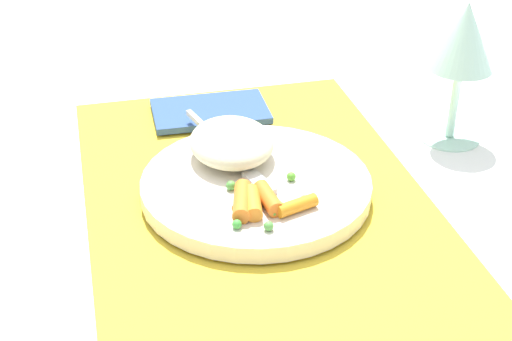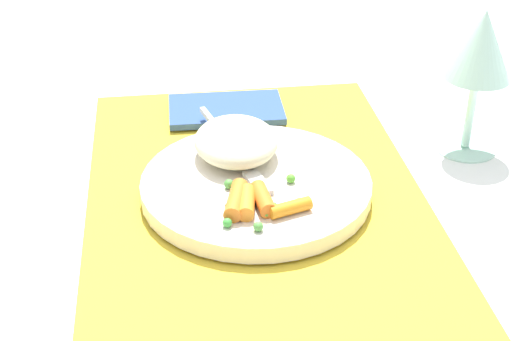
% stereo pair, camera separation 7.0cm
% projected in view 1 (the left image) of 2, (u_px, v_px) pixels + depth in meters
% --- Properties ---
extents(ground_plane, '(2.40, 2.40, 0.00)m').
position_uv_depth(ground_plane, '(256.00, 198.00, 0.78)').
color(ground_plane, white).
extents(placemat, '(0.52, 0.35, 0.01)m').
position_uv_depth(placemat, '(256.00, 196.00, 0.78)').
color(placemat, gold).
rests_on(placemat, ground_plane).
extents(plate, '(0.24, 0.24, 0.02)m').
position_uv_depth(plate, '(256.00, 186.00, 0.78)').
color(plate, silver).
rests_on(plate, placemat).
extents(rice_mound, '(0.10, 0.09, 0.04)m').
position_uv_depth(rice_mound, '(232.00, 142.00, 0.80)').
color(rice_mound, beige).
rests_on(rice_mound, plate).
extents(carrot_portion, '(0.06, 0.09, 0.02)m').
position_uv_depth(carrot_portion, '(259.00, 201.00, 0.72)').
color(carrot_portion, orange).
rests_on(carrot_portion, plate).
extents(pea_scatter, '(0.09, 0.08, 0.01)m').
position_uv_depth(pea_scatter, '(266.00, 202.00, 0.73)').
color(pea_scatter, green).
rests_on(pea_scatter, plate).
extents(fork, '(0.20, 0.06, 0.01)m').
position_uv_depth(fork, '(236.00, 157.00, 0.80)').
color(fork, silver).
rests_on(fork, plate).
extents(wine_glass, '(0.07, 0.07, 0.17)m').
position_uv_depth(wine_glass, '(463.00, 42.00, 0.83)').
color(wine_glass, '#B2E0CC').
rests_on(wine_glass, ground_plane).
extents(napkin, '(0.09, 0.14, 0.01)m').
position_uv_depth(napkin, '(210.00, 111.00, 0.94)').
color(napkin, '#33518C').
rests_on(napkin, placemat).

